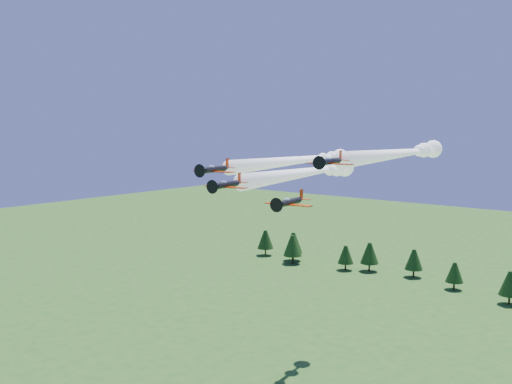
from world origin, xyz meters
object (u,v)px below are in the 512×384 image
Objects in this scene: plane_slot at (290,202)px; plane_lead at (311,172)px; plane_left at (302,160)px; plane_right at (403,153)px.

plane_lead is at bearing 98.84° from plane_slot.
plane_slot is at bearing -67.56° from plane_left.
plane_left is 27.11m from plane_slot.
plane_right is at bearing 63.32° from plane_slot.
plane_lead reaches higher than plane_slot.
plane_slot is (13.15, -23.08, -5.42)m from plane_left.
plane_slot is at bearing -115.71° from plane_right.
plane_lead is at bearing -57.21° from plane_left.
plane_lead is 15.80m from plane_left.
plane_lead is 0.89× the size of plane_right.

